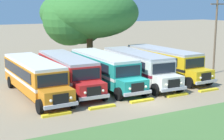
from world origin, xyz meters
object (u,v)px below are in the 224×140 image
parked_bus_slot_4 (164,61)px  utility_pole (215,34)px  parked_bus_slot_0 (34,76)px  parked_bus_slot_1 (68,70)px  parked_bus_slot_2 (104,68)px  broad_shade_tree (87,14)px  parked_bus_slot_3 (138,65)px

parked_bus_slot_4 → utility_pole: (5.73, -1.10, 2.60)m
parked_bus_slot_0 → parked_bus_slot_4: same height
parked_bus_slot_1 → parked_bus_slot_2: (3.29, -0.49, 0.00)m
parked_bus_slot_1 → broad_shade_tree: (6.53, 10.31, 4.51)m
parked_bus_slot_0 → parked_bus_slot_2: bearing=90.4°
parked_bus_slot_2 → utility_pole: bearing=87.3°
parked_bus_slot_0 → parked_bus_slot_2: size_ratio=1.00×
parked_bus_slot_3 → utility_pole: bearing=90.0°
parked_bus_slot_3 → utility_pole: size_ratio=1.39×
utility_pole → broad_shade_tree: bearing=129.5°
parked_bus_slot_0 → broad_shade_tree: 15.33m
parked_bus_slot_1 → broad_shade_tree: bearing=149.2°
utility_pole → parked_bus_slot_4: bearing=169.1°
parked_bus_slot_2 → parked_bus_slot_3: same height
parked_bus_slot_1 → parked_bus_slot_2: size_ratio=1.00×
broad_shade_tree → utility_pole: 15.04m
parked_bus_slot_0 → broad_shade_tree: broad_shade_tree is taller
parked_bus_slot_4 → broad_shade_tree: size_ratio=0.89×
parked_bus_slot_4 → parked_bus_slot_1: bearing=-92.7°
parked_bus_slot_1 → parked_bus_slot_3: (6.68, -0.80, 0.00)m
parked_bus_slot_4 → utility_pole: bearing=76.9°
parked_bus_slot_3 → broad_shade_tree: (-0.15, 11.10, 4.51)m
parked_bus_slot_1 → utility_pole: bearing=87.2°
parked_bus_slot_4 → broad_shade_tree: bearing=-162.3°
parked_bus_slot_0 → parked_bus_slot_1: same height
utility_pole → parked_bus_slot_1: bearing=175.7°
parked_bus_slot_0 → parked_bus_slot_2: same height
utility_pole → parked_bus_slot_2: bearing=176.8°
parked_bus_slot_2 → utility_pole: utility_pole is taller
parked_bus_slot_1 → parked_bus_slot_4: 10.29m
parked_bus_slot_2 → broad_shade_tree: 12.14m
utility_pole → parked_bus_slot_0: bearing=178.6°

